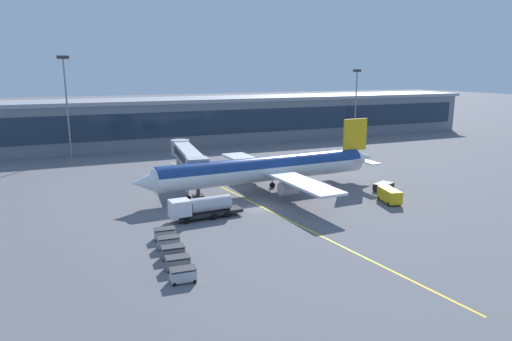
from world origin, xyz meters
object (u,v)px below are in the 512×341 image
(pushback_tug, at_px, (384,186))
(baggage_cart_2, at_px, (173,252))
(fuel_tanker, at_px, (201,207))
(baggage_cart_3, at_px, (169,242))
(crew_van, at_px, (390,195))
(baggage_cart_0, at_px, (183,275))
(baggage_cart_4, at_px, (165,233))
(main_airliner, at_px, (267,169))
(baggage_cart_1, at_px, (178,262))

(pushback_tug, xyz_separation_m, baggage_cart_2, (-41.98, -15.03, -0.07))
(fuel_tanker, bearing_deg, baggage_cart_3, -126.56)
(crew_van, distance_m, baggage_cart_0, 41.02)
(pushback_tug, height_order, baggage_cart_2, baggage_cart_2)
(pushback_tug, relative_size, baggage_cart_3, 1.60)
(pushback_tug, distance_m, baggage_cart_4, 42.42)
(main_airliner, bearing_deg, pushback_tug, -21.76)
(baggage_cart_0, xyz_separation_m, baggage_cart_1, (0.22, 3.19, 0.00))
(baggage_cart_1, distance_m, baggage_cart_4, 9.60)
(fuel_tanker, height_order, baggage_cart_0, fuel_tanker)
(pushback_tug, bearing_deg, baggage_cart_2, -160.30)
(baggage_cart_1, bearing_deg, main_airliner, 49.08)
(crew_van, xyz_separation_m, baggage_cart_2, (-37.84, -8.33, -0.53))
(crew_van, height_order, pushback_tug, crew_van)
(crew_van, relative_size, baggage_cart_1, 1.94)
(fuel_tanker, xyz_separation_m, baggage_cart_1, (-7.38, -15.73, -0.96))
(main_airliner, bearing_deg, baggage_cart_2, -134.37)
(main_airliner, bearing_deg, fuel_tanker, -145.83)
(crew_van, height_order, baggage_cart_1, crew_van)
(main_airliner, relative_size, baggage_cart_4, 17.26)
(baggage_cart_0, distance_m, baggage_cart_2, 6.40)
(baggage_cart_0, bearing_deg, baggage_cart_3, 85.98)
(fuel_tanker, relative_size, baggage_cart_0, 3.97)
(baggage_cart_1, bearing_deg, crew_van, 16.84)
(main_airliner, height_order, pushback_tug, main_airliner)
(pushback_tug, relative_size, baggage_cart_1, 1.60)
(pushback_tug, xyz_separation_m, baggage_cart_0, (-42.43, -21.41, -0.07))
(baggage_cart_4, bearing_deg, baggage_cart_1, -94.02)
(pushback_tug, bearing_deg, baggage_cart_3, -164.17)
(main_airliner, height_order, baggage_cart_3, main_airliner)
(crew_van, relative_size, baggage_cart_0, 1.94)
(baggage_cart_4, bearing_deg, baggage_cart_0, -94.02)
(crew_van, bearing_deg, fuel_tanker, 172.19)
(baggage_cart_1, relative_size, baggage_cart_4, 1.00)
(fuel_tanker, bearing_deg, crew_van, -7.81)
(crew_van, bearing_deg, baggage_cart_2, -167.59)
(crew_van, bearing_deg, baggage_cart_4, -177.03)
(baggage_cart_0, xyz_separation_m, baggage_cart_4, (0.90, 12.77, 0.00))
(baggage_cart_2, height_order, baggage_cart_4, same)
(crew_van, xyz_separation_m, baggage_cart_0, (-38.29, -14.71, -0.53))
(fuel_tanker, distance_m, baggage_cart_3, 11.67)
(main_airliner, xyz_separation_m, baggage_cart_3, (-22.13, -19.67, -3.38))
(baggage_cart_3, bearing_deg, baggage_cart_0, -94.02)
(crew_van, relative_size, baggage_cart_2, 1.94)
(baggage_cart_3, bearing_deg, main_airliner, 41.62)
(crew_van, distance_m, baggage_cart_3, 37.97)
(fuel_tanker, xyz_separation_m, baggage_cart_2, (-7.16, -12.54, -0.96))
(baggage_cart_2, distance_m, baggage_cart_3, 3.20)
(baggage_cart_0, bearing_deg, baggage_cart_4, 85.98)
(fuel_tanker, distance_m, crew_van, 30.97)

